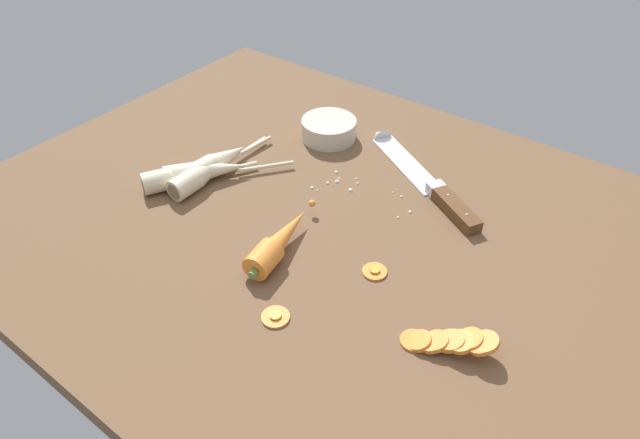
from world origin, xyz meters
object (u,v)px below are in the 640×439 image
(chefs_knife, at_px, (418,173))
(carrot_slice_stack, at_px, (450,341))
(whole_carrot, at_px, (279,242))
(parsnip_front, at_px, (208,171))
(parsnip_mid_right, at_px, (206,171))
(prep_bowl, at_px, (329,128))
(parsnip_back, at_px, (181,176))
(carrot_slice_stray_near, at_px, (275,316))
(parsnip_mid_left, at_px, (221,160))
(carrot_slice_stray_mid, at_px, (375,271))

(chefs_knife, xyz_separation_m, carrot_slice_stack, (0.22, -0.32, 0.01))
(whole_carrot, distance_m, parsnip_front, 0.24)
(parsnip_mid_right, bearing_deg, chefs_knife, 38.67)
(parsnip_front, distance_m, prep_bowl, 0.26)
(chefs_knife, relative_size, carrot_slice_stack, 2.67)
(chefs_knife, distance_m, parsnip_back, 0.43)
(carrot_slice_stray_near, bearing_deg, parsnip_back, 157.80)
(parsnip_mid_left, distance_m, carrot_slice_stray_mid, 0.38)
(parsnip_mid_right, bearing_deg, carrot_slice_stray_mid, -2.65)
(chefs_knife, height_order, parsnip_mid_left, parsnip_mid_left)
(chefs_knife, height_order, parsnip_mid_right, parsnip_mid_right)
(parsnip_mid_right, distance_m, prep_bowl, 0.27)
(prep_bowl, bearing_deg, parsnip_mid_right, -109.75)
(chefs_knife, height_order, parsnip_back, parsnip_back)
(parsnip_mid_left, bearing_deg, whole_carrot, -25.31)
(whole_carrot, bearing_deg, carrot_slice_stack, -1.83)
(parsnip_front, bearing_deg, chefs_knife, 38.56)
(parsnip_back, xyz_separation_m, carrot_slice_stack, (0.55, -0.04, -0.01))
(parsnip_mid_right, bearing_deg, prep_bowl, 70.25)
(carrot_slice_stray_mid, bearing_deg, carrot_slice_stray_near, -111.80)
(carrot_slice_stray_near, bearing_deg, parsnip_front, 150.29)
(parsnip_front, xyz_separation_m, parsnip_mid_left, (-0.01, 0.04, 0.00))
(parsnip_mid_left, height_order, parsnip_mid_right, same)
(chefs_knife, xyz_separation_m, parsnip_mid_right, (-0.30, -0.24, 0.01))
(whole_carrot, distance_m, parsnip_back, 0.25)
(parsnip_front, relative_size, carrot_slice_stray_mid, 5.32)
(parsnip_mid_left, relative_size, parsnip_back, 1.00)
(parsnip_front, bearing_deg, parsnip_mid_left, 99.05)
(prep_bowl, bearing_deg, carrot_slice_stack, -37.30)
(parsnip_mid_left, relative_size, carrot_slice_stray_near, 4.81)
(carrot_slice_stack, xyz_separation_m, prep_bowl, (-0.43, 0.33, 0.01))
(carrot_slice_stray_mid, bearing_deg, prep_bowl, 136.16)
(carrot_slice_stray_mid, bearing_deg, chefs_knife, 104.99)
(parsnip_mid_right, distance_m, parsnip_back, 0.04)
(chefs_knife, relative_size, carrot_slice_stray_mid, 8.45)
(parsnip_front, relative_size, parsnip_mid_right, 0.83)
(whole_carrot, xyz_separation_m, parsnip_mid_left, (-0.23, 0.11, -0.00))
(chefs_knife, distance_m, carrot_slice_stack, 0.39)
(whole_carrot, height_order, carrot_slice_stray_near, whole_carrot)
(whole_carrot, height_order, parsnip_mid_left, whole_carrot)
(chefs_knife, bearing_deg, carrot_slice_stack, -55.23)
(chefs_knife, bearing_deg, whole_carrot, -103.53)
(parsnip_mid_left, bearing_deg, chefs_knife, 33.09)
(parsnip_mid_left, bearing_deg, parsnip_back, -105.05)
(carrot_slice_stack, bearing_deg, carrot_slice_stray_near, -155.97)
(parsnip_back, height_order, carrot_slice_stack, parsnip_back)
(prep_bowl, bearing_deg, carrot_slice_stray_mid, -43.84)
(chefs_knife, bearing_deg, parsnip_front, -141.44)
(whole_carrot, distance_m, prep_bowl, 0.35)
(carrot_slice_stack, height_order, carrot_slice_stray_near, carrot_slice_stack)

